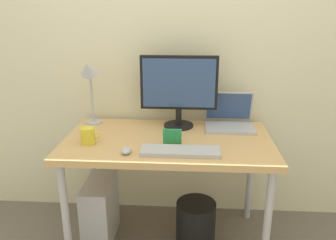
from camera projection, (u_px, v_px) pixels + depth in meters
name	position (u px, v px, depth m)	size (l,w,h in m)	color
ground_plane	(168.00, 239.00, 2.37)	(6.00, 6.00, 0.00)	#665B51
back_wall	(172.00, 40.00, 2.36)	(4.40, 0.04, 2.60)	beige
desk	(168.00, 148.00, 2.16)	(1.28, 0.72, 0.74)	tan
monitor	(179.00, 87.00, 2.26)	(0.51, 0.20, 0.48)	black
laptop	(229.00, 119.00, 2.33)	(0.32, 0.26, 0.23)	#B2B2B7
desk_lamp	(89.00, 79.00, 2.29)	(0.11, 0.16, 0.45)	#B2B2B7
keyboard	(180.00, 151.00, 1.92)	(0.44, 0.14, 0.02)	#B2B2B7
mouse	(126.00, 150.00, 1.92)	(0.06, 0.09, 0.03)	#B2B2B7
coffee_mug	(88.00, 136.00, 2.04)	(0.12, 0.09, 0.10)	yellow
photo_frame	(172.00, 136.00, 2.04)	(0.11, 0.02, 0.09)	#268C4C
computer_tower	(100.00, 210.00, 2.33)	(0.18, 0.36, 0.42)	#B2B2B7
wastebasket	(196.00, 223.00, 2.29)	(0.26, 0.26, 0.30)	black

